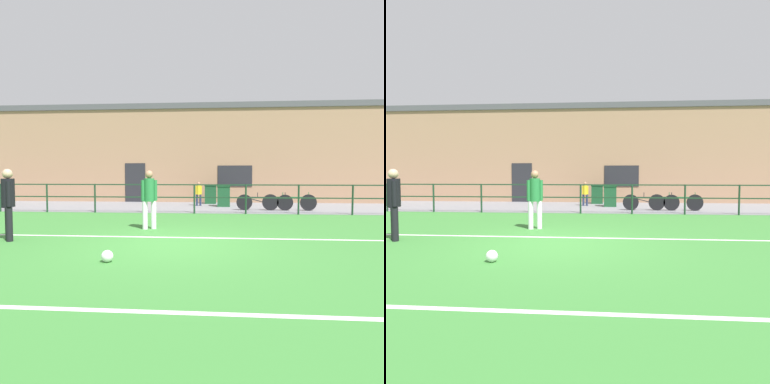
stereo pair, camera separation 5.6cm
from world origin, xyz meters
The scene contains 14 objects.
ground centered at (0.00, 0.00, -0.02)m, with size 60.00×44.00×0.04m, color #387A33.
field_line_touchline centered at (0.00, 0.85, 0.00)m, with size 36.00×0.11×0.00m, color white.
field_line_hash centered at (0.00, -3.85, 0.00)m, with size 36.00×0.11×0.00m, color white.
pavement_strip centered at (0.00, 8.50, 0.01)m, with size 48.00×5.00×0.02m, color slate.
perimeter_fence centered at (0.00, 6.00, 0.75)m, with size 36.07×0.07×1.15m.
clubhouse_facade centered at (0.00, 12.20, 2.64)m, with size 28.00×2.56×5.27m.
player_goalkeeper centered at (-3.95, 0.13, 0.96)m, with size 0.32×0.39×1.70m.
player_striker centered at (-0.99, 2.10, 0.95)m, with size 0.44×0.29×1.67m.
soccer_ball_match centered at (-0.99, -1.65, 0.11)m, with size 0.22×0.22×0.22m, color white.
spectator_child centered at (-0.03, 9.01, 0.66)m, with size 0.31×0.20×1.13m.
bicycle_parked_0 centered at (3.87, 7.20, 0.37)m, with size 2.24×0.04×0.77m.
bicycle_parked_2 centered at (2.85, 7.20, 0.37)m, with size 2.35×0.04×0.76m.
trash_bin_0 centered at (1.16, 8.75, 0.52)m, with size 0.61×0.52×0.99m.
trash_bin_1 centered at (0.50, 10.23, 0.51)m, with size 0.60×0.51×0.97m.
Camera 2 is at (1.12, -7.83, 1.62)m, focal length 33.27 mm.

